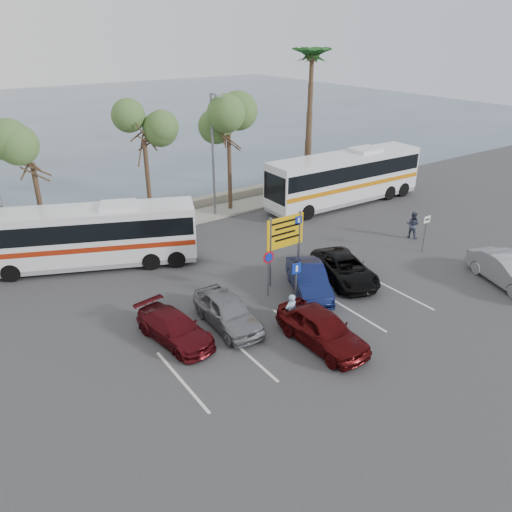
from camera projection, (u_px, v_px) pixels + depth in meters
ground at (309, 313)px, 22.75m from camera, size 120.00×120.00×0.00m
kerb_strip at (173, 222)px, 33.18m from camera, size 44.00×2.40×0.15m
seawall at (160, 210)px, 34.58m from camera, size 48.00×0.80×0.60m
sea at (23, 123)px, 67.59m from camera, size 140.00×140.00×0.00m
tree_left at (29, 148)px, 26.57m from camera, size 3.20×3.20×7.20m
tree_mid at (143, 123)px, 29.66m from camera, size 3.20×3.20×8.00m
tree_right at (228, 122)px, 32.96m from camera, size 3.20×3.20×7.40m
palm_tree at (312, 58)px, 35.03m from camera, size 4.80×4.80×11.20m
street_lamp_right at (213, 150)px, 32.48m from camera, size 0.45×1.15×8.01m
direction_sign at (285, 237)px, 24.65m from camera, size 2.20×0.12×3.60m
sign_no_stop at (268, 266)px, 23.57m from camera, size 0.60×0.08×2.35m
sign_parking at (296, 279)px, 22.63m from camera, size 0.50×0.07×2.25m
sign_taxi at (426, 229)px, 28.34m from camera, size 0.50×0.07×2.20m
lane_markings at (304, 331)px, 21.42m from camera, size 12.02×4.20×0.01m
coach_bus_left at (90, 238)px, 26.57m from camera, size 11.18×6.59×3.48m
coach_bus_right at (345, 180)px, 36.10m from camera, size 12.52×2.99×3.88m
car_silver_a at (228, 311)px, 21.52m from camera, size 1.89×4.26×1.42m
car_blue at (309, 280)px, 24.20m from camera, size 3.26×4.50×1.41m
car_maroon at (175, 328)px, 20.53m from camera, size 2.28×4.26×1.17m
car_red at (322, 329)px, 20.20m from camera, size 1.82×4.42×1.50m
suv_black at (345, 268)px, 25.46m from camera, size 3.43×5.06×1.29m
car_silver_b at (508, 271)px, 24.99m from camera, size 2.97×4.84×1.50m
pedestrian_near at (291, 312)px, 21.26m from camera, size 0.62×0.42×1.65m
pedestrian_far at (413, 225)px, 30.55m from camera, size 0.90×0.99×1.67m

